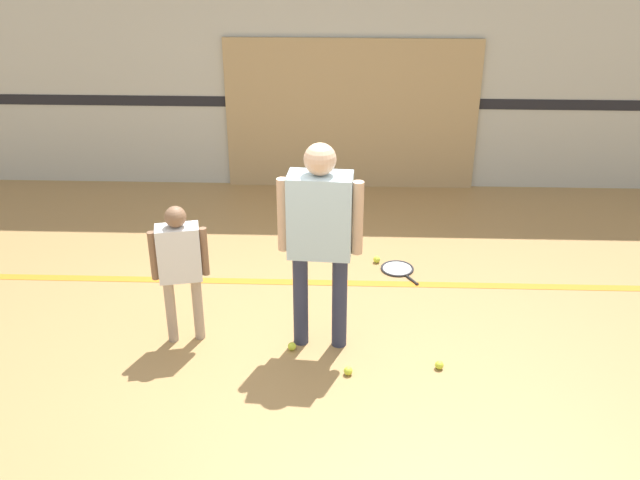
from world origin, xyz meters
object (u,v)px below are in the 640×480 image
at_px(racket_spare_on_floor, 398,269).
at_px(tennis_ball_stray_left, 439,365).
at_px(person_student_left, 180,260).
at_px(tennis_ball_stray_right, 292,346).
at_px(person_instructor, 320,226).
at_px(tennis_ball_near_instructor, 348,371).
at_px(tennis_ball_by_spare_racket, 377,259).

bearing_deg(racket_spare_on_floor, tennis_ball_stray_left, -21.19).
height_order(person_student_left, tennis_ball_stray_left, person_student_left).
bearing_deg(person_student_left, tennis_ball_stray_right, -21.03).
xyz_separation_m(person_instructor, person_student_left, (-1.07, 0.02, -0.31)).
relative_size(racket_spare_on_floor, tennis_ball_stray_right, 7.94).
height_order(person_instructor, tennis_ball_near_instructor, person_instructor).
distance_m(tennis_ball_near_instructor, tennis_ball_by_spare_racket, 1.81).
xyz_separation_m(person_student_left, tennis_ball_stray_left, (1.98, -0.33, -0.68)).
distance_m(person_instructor, tennis_ball_near_instructor, 1.10).
xyz_separation_m(person_instructor, tennis_ball_stray_left, (0.91, -0.31, -1.00)).
bearing_deg(racket_spare_on_floor, tennis_ball_stray_right, -63.26).
height_order(tennis_ball_near_instructor, tennis_ball_by_spare_racket, same).
xyz_separation_m(racket_spare_on_floor, tennis_ball_stray_left, (0.21, -1.54, 0.02)).
bearing_deg(tennis_ball_near_instructor, racket_spare_on_floor, 73.95).
bearing_deg(racket_spare_on_floor, person_instructor, -58.52).
height_order(tennis_ball_stray_left, tennis_ball_stray_right, same).
height_order(racket_spare_on_floor, tennis_ball_stray_right, tennis_ball_stray_right).
relative_size(tennis_ball_stray_left, tennis_ball_stray_right, 1.00).
relative_size(person_student_left, tennis_ball_stray_right, 17.56).
xyz_separation_m(tennis_ball_by_spare_racket, tennis_ball_stray_left, (0.41, -1.69, 0.00)).
bearing_deg(tennis_ball_stray_right, tennis_ball_near_instructor, -34.55).
bearing_deg(person_student_left, person_instructor, -13.88).
bearing_deg(tennis_ball_stray_left, tennis_ball_by_spare_racket, 103.75).
height_order(person_student_left, tennis_ball_by_spare_racket, person_student_left).
bearing_deg(tennis_ball_by_spare_racket, tennis_ball_near_instructor, -98.71).
bearing_deg(person_student_left, tennis_ball_stray_left, -22.09).
relative_size(racket_spare_on_floor, tennis_ball_stray_left, 7.94).
bearing_deg(tennis_ball_stray_right, tennis_ball_by_spare_racket, 64.43).
relative_size(tennis_ball_near_instructor, tennis_ball_by_spare_racket, 1.00).
distance_m(person_instructor, racket_spare_on_floor, 1.75).
distance_m(tennis_ball_near_instructor, tennis_ball_stray_right, 0.53).
distance_m(person_instructor, tennis_ball_stray_right, 1.03).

